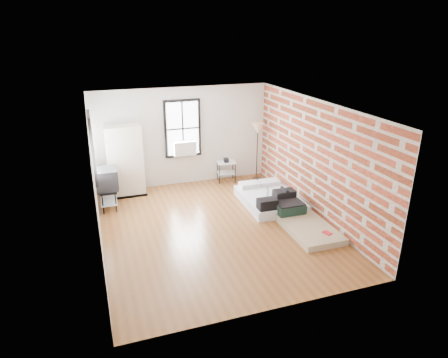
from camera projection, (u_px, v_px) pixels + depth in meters
name	position (u px, v px, depth m)	size (l,w,h in m)	color
ground	(215.00, 228.00, 9.18)	(6.00, 6.00, 0.00)	brown
room_shell	(219.00, 150.00, 8.95)	(5.02, 6.02, 2.80)	silver
mattress_main	(270.00, 198.00, 10.35)	(1.41, 1.88, 0.59)	white
mattress_bare	(302.00, 222.00, 9.20)	(0.99, 1.85, 0.40)	tan
wardrobe	(125.00, 161.00, 10.67)	(0.98, 0.57, 1.93)	black
side_table	(226.00, 166.00, 11.78)	(0.60, 0.51, 0.71)	black
floor_lamp	(258.00, 131.00, 11.61)	(0.37, 0.37, 1.73)	black
tv_stand	(107.00, 180.00, 9.92)	(0.54, 0.76, 1.05)	black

